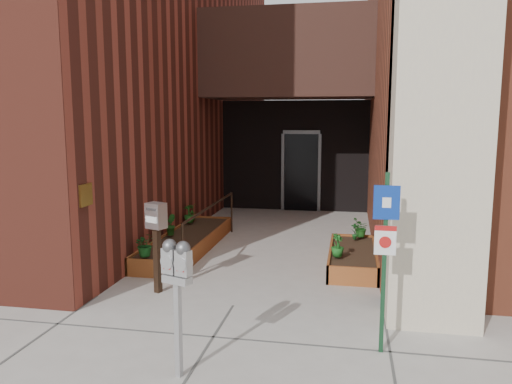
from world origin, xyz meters
The scene contains 15 objects.
ground centered at (0.00, 0.00, 0.00)m, with size 80.00×80.00×0.00m, color #9E9991.
architecture centered at (-0.18, 6.89, 4.98)m, with size 20.00×14.60×10.00m.
planter_left centered at (-1.55, 2.70, 0.13)m, with size 0.90×3.60×0.30m.
planter_right centered at (1.60, 2.20, 0.13)m, with size 0.80×2.20×0.30m.
handrail centered at (-1.05, 2.65, 0.75)m, with size 0.04×3.34×0.90m.
parking_meter centered at (-0.09, -1.92, 1.07)m, with size 0.32×0.20×1.38m.
sign_post centered at (1.90, -1.02, 1.21)m, with size 0.27×0.07×1.97m.
payment_dropbox centered at (-1.20, 0.32, 0.96)m, with size 0.32×0.28×1.33m.
shrub_left_a centered at (-1.72, 1.10, 0.50)m, with size 0.35×0.35×0.39m, color #16501A.
shrub_left_b centered at (-1.85, 2.60, 0.50)m, with size 0.22×0.22×0.40m, color #1A4F16.
shrub_left_c centered at (-1.85, 3.74, 0.50)m, with size 0.22×0.22×0.40m, color #1E5B1A.
shrub_left_d centered at (-1.85, 3.99, 0.49)m, with size 0.20×0.20×0.39m, color #1C5E1B.
shrub_right_a centered at (1.35, 1.67, 0.49)m, with size 0.21×0.21×0.37m, color #1A5C1C.
shrub_right_b centered at (1.64, 2.88, 0.46)m, with size 0.17×0.17×0.31m, color #17531D.
shrub_right_c centered at (1.75, 3.10, 0.48)m, with size 0.32×0.32×0.36m, color #1B5518.
Camera 1 is at (1.52, -6.31, 2.53)m, focal length 35.00 mm.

